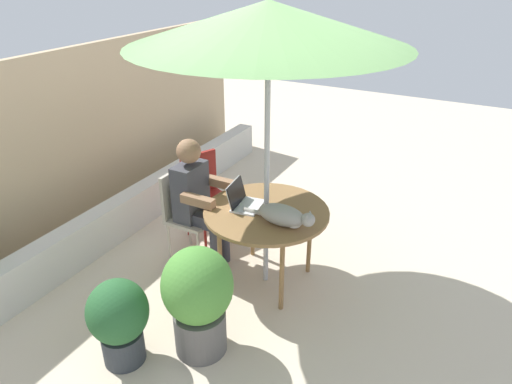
% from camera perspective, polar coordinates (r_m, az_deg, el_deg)
% --- Properties ---
extents(ground_plane, '(14.00, 14.00, 0.00)m').
position_cam_1_polar(ground_plane, '(4.38, 1.17, -10.55)').
color(ground_plane, beige).
extents(fence_back, '(5.95, 0.08, 1.86)m').
position_cam_1_polar(fence_back, '(5.24, -21.77, 5.67)').
color(fence_back, tan).
rests_on(fence_back, ground).
extents(planter_wall_low, '(5.35, 0.20, 0.42)m').
position_cam_1_polar(planter_wall_low, '(5.13, -15.98, -2.83)').
color(planter_wall_low, beige).
rests_on(planter_wall_low, ground).
extents(patio_table, '(1.08, 1.08, 0.72)m').
position_cam_1_polar(patio_table, '(4.01, 1.26, -2.94)').
color(patio_table, olive).
rests_on(patio_table, ground).
extents(patio_umbrella, '(2.07, 2.07, 2.39)m').
position_cam_1_polar(patio_umbrella, '(3.50, 1.53, 19.84)').
color(patio_umbrella, '#B7B7BC').
rests_on(patio_umbrella, ground).
extents(chair_occupied, '(0.40, 0.40, 0.89)m').
position_cam_1_polar(chair_occupied, '(4.49, -8.71, -1.93)').
color(chair_occupied, '#B2A899').
rests_on(chair_occupied, ground).
extents(chair_empty, '(0.53, 0.53, 0.89)m').
position_cam_1_polar(chair_empty, '(4.81, -6.30, 0.32)').
color(chair_empty, maroon).
rests_on(chair_empty, ground).
extents(person_seated, '(0.48, 0.48, 1.23)m').
position_cam_1_polar(person_seated, '(4.32, -7.18, -0.43)').
color(person_seated, '#3F3F47').
rests_on(person_seated, ground).
extents(laptop, '(0.33, 0.29, 0.21)m').
position_cam_1_polar(laptop, '(4.02, -1.73, -0.89)').
color(laptop, silver).
rests_on(laptop, patio_table).
extents(cat, '(0.20, 0.65, 0.17)m').
position_cam_1_polar(cat, '(3.73, 3.51, -2.93)').
color(cat, gray).
rests_on(cat, patio_table).
extents(potted_plant_near_fence, '(0.43, 0.43, 0.69)m').
position_cam_1_polar(potted_plant_near_fence, '(3.53, -16.38, -14.59)').
color(potted_plant_near_fence, '#33383D').
rests_on(potted_plant_near_fence, ground).
extents(potted_plant_by_chair, '(0.51, 0.51, 0.88)m').
position_cam_1_polar(potted_plant_by_chair, '(3.44, -7.08, -12.61)').
color(potted_plant_by_chair, '#595654').
rests_on(potted_plant_by_chair, ground).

